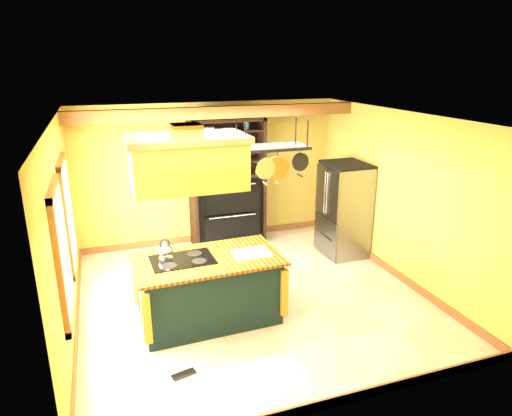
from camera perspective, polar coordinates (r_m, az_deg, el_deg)
floor at (r=7.08m, az=-0.62°, el=-10.96°), size 5.00×5.00×0.00m
ceiling at (r=6.24m, az=-0.70°, el=11.29°), size 5.00×5.00×0.00m
wall_back at (r=8.85m, az=-5.81°, el=4.31°), size 5.00×0.02×2.70m
wall_front at (r=4.42m, az=9.83°, el=-10.28°), size 5.00×0.02×2.70m
wall_left at (r=6.26m, az=-22.94°, el=-2.87°), size 0.02×5.00×2.70m
wall_right at (r=7.67m, az=17.36°, el=1.42°), size 0.02×5.00×2.70m
ceiling_beam at (r=7.88m, az=-4.70°, el=11.82°), size 5.00×0.15×0.20m
window_near at (r=5.49m, az=-23.06°, el=-5.18°), size 0.06×1.06×1.56m
window_far at (r=6.81m, az=-22.46°, el=-0.74°), size 0.06×1.06×1.56m
kitchen_island at (r=6.33m, az=-5.98°, el=-9.97°), size 1.99×1.15×1.11m
range_hood at (r=5.68m, az=-8.51°, el=5.85°), size 1.46×0.83×0.80m
pot_rack at (r=5.98m, az=1.98°, el=6.73°), size 0.99×0.47×0.81m
refrigerator at (r=8.44m, az=10.87°, el=-0.44°), size 0.72×0.85×1.66m
hutch at (r=8.78m, az=-3.66°, el=1.42°), size 1.38×0.62×2.44m
floor_register at (r=5.61m, az=-9.02°, el=-19.84°), size 0.30×0.18×0.01m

